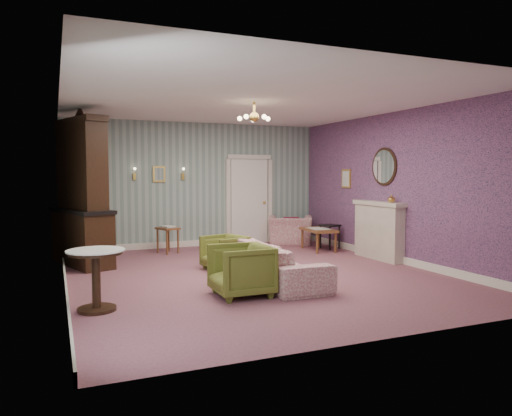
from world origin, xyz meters
name	(u,v)px	position (x,y,z in m)	size (l,w,h in m)	color
floor	(254,274)	(0.00, 0.00, 0.00)	(7.00, 7.00, 0.00)	#8E5262
ceiling	(254,102)	(0.00, 0.00, 2.90)	(7.00, 7.00, 0.00)	white
wall_back	(197,185)	(0.00, 3.50, 1.45)	(6.00, 6.00, 0.00)	gray
wall_front	(387,199)	(0.00, -3.50, 1.45)	(6.00, 6.00, 0.00)	gray
wall_left	(62,192)	(-3.00, 0.00, 1.45)	(7.00, 7.00, 0.00)	gray
wall_right	(398,187)	(3.00, 0.00, 1.45)	(7.00, 7.00, 0.00)	gray
wall_right_floral	(398,187)	(2.98, 0.00, 1.45)	(7.00, 7.00, 0.00)	#B55A8B
door	(249,199)	(1.30, 3.46, 1.08)	(1.12, 0.12, 2.16)	white
olive_chair_a	(241,268)	(-0.72, -1.27, 0.40)	(0.78, 0.73, 0.80)	#636724
olive_chair_b	(242,265)	(-0.54, -0.82, 0.35)	(0.68, 0.64, 0.70)	#636724
olive_chair_c	(225,251)	(-0.33, 0.57, 0.34)	(0.66, 0.62, 0.68)	#636724
sofa_chintz	(280,256)	(0.13, -0.72, 0.41)	(2.12, 0.62, 0.83)	#A0405E
wingback_chair	(290,225)	(2.18, 2.97, 0.45)	(1.04, 0.67, 0.90)	#A0405E
dresser	(81,188)	(-2.65, 2.02, 1.45)	(0.60, 1.74, 2.89)	black
fireplace	(379,230)	(2.86, 0.40, 0.58)	(0.30, 1.40, 1.16)	beige
mantel_vase	(391,199)	(2.84, 0.00, 1.23)	(0.15, 0.15, 0.15)	gold
oval_mirror	(384,167)	(2.96, 0.40, 1.85)	(0.04, 0.76, 0.84)	white
framed_print	(346,179)	(2.97, 1.75, 1.60)	(0.04, 0.34, 0.42)	gold
coffee_table	(318,239)	(2.30, 1.81, 0.25)	(0.54, 0.97, 0.49)	brown
side_table_black	(330,237)	(2.65, 1.90, 0.28)	(0.37, 0.37, 0.56)	black
pedestal_table	(96,280)	(-2.65, -1.26, 0.39)	(0.71, 0.71, 0.78)	black
nesting_table	(168,239)	(-0.87, 2.76, 0.30)	(0.36, 0.46, 0.60)	brown
gilt_mirror_back	(159,174)	(-0.90, 3.46, 1.70)	(0.28, 0.06, 0.36)	gold
sconce_left	(135,174)	(-1.45, 3.44, 1.70)	(0.16, 0.12, 0.30)	gold
sconce_right	(183,174)	(-0.35, 3.44, 1.70)	(0.16, 0.12, 0.30)	gold
chandelier	(254,118)	(0.00, 0.00, 2.63)	(0.56, 0.56, 0.36)	gold
burgundy_cushion	(291,225)	(2.13, 2.82, 0.48)	(0.38, 0.10, 0.38)	maroon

